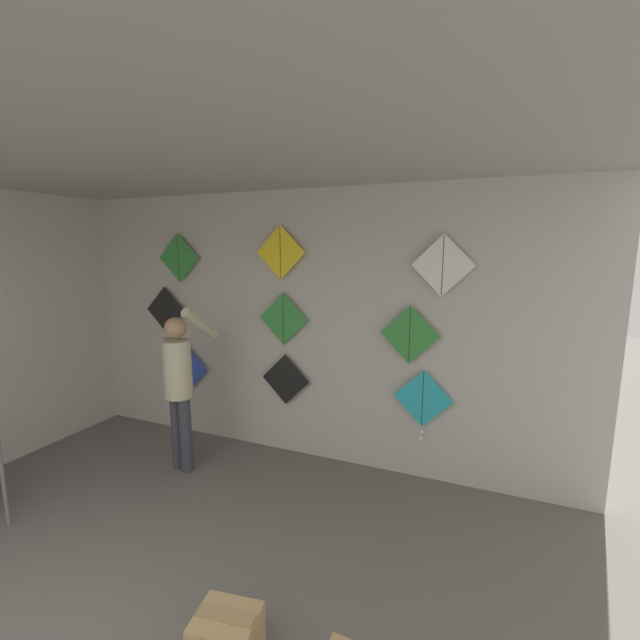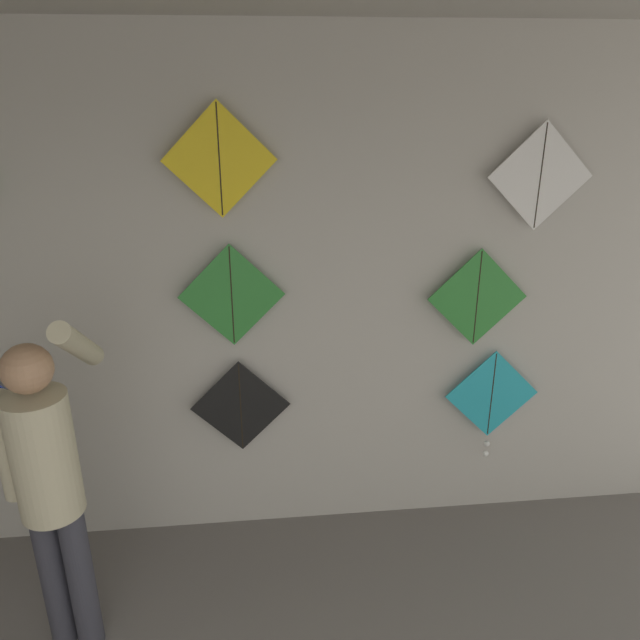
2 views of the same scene
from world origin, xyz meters
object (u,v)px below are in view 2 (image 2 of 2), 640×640
Objects in this scene: shopkeeper at (49,476)px; kite_7 at (219,160)px; kite_1 at (240,406)px; kite_5 at (477,298)px; kite_2 at (491,398)px; kite_4 at (232,296)px; kite_8 at (540,176)px.

kite_7 is (0.78, 0.70, 1.23)m from shopkeeper.
kite_5 is at bearing 0.00° from kite_1.
kite_1 is 0.80× the size of kite_2.
kite_5 reaches higher than kite_2.
shopkeeper is 3.01× the size of kite_5.
kite_7 is at bearing 180.00° from kite_1.
shopkeeper is 3.01× the size of kite_7.
kite_8 reaches higher than kite_4.
kite_1 is 1.00× the size of kite_5.
kite_5 is (-0.14, 0.00, 0.63)m from kite_2.
kite_8 is (0.27, 0.00, 0.64)m from kite_5.
kite_8 is (1.57, 0.00, 1.24)m from kite_1.
kite_8 reaches higher than kite_5.
kite_2 is 1.61m from kite_4.
kite_4 reaches higher than kite_1.
shopkeeper is 2.28m from kite_5.
kite_1 is at bearing 0.00° from kite_7.
kite_5 is 0.70m from kite_8.
kite_7 reaches higher than kite_8.
kite_1 is at bearing 180.00° from kite_8.
kite_4 is at bearing 55.07° from shopkeeper.
kite_2 is at bearing -0.03° from kite_7.
kite_8 is at bearing 0.00° from kite_4.
shopkeeper is at bearing -162.76° from kite_2.
kite_1 reaches higher than kite_2.
shopkeeper is 3.01× the size of kite_4.
kite_8 is at bearing 0.00° from kite_5.
kite_7 reaches higher than kite_5.
kite_8 is (1.61, 0.00, -0.10)m from kite_7.
kite_8 is at bearing 0.00° from kite_7.
kite_7 reaches higher than shopkeeper.
kite_2 is 1.25× the size of kite_8.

